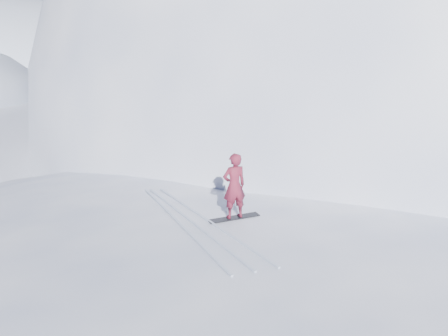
% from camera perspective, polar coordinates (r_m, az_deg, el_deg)
% --- Properties ---
extents(near_ridge, '(36.00, 28.00, 4.80)m').
position_cam_1_polar(near_ridge, '(12.04, 5.63, -18.62)').
color(near_ridge, white).
rests_on(near_ridge, ground).
extents(summit_peak, '(60.00, 56.00, 56.00)m').
position_cam_1_polar(summit_peak, '(41.18, 21.91, 5.07)').
color(summit_peak, white).
rests_on(summit_peak, ground).
extents(peak_shoulder, '(28.00, 24.00, 18.00)m').
position_cam_1_polar(peak_shoulder, '(29.93, 10.23, 2.34)').
color(peak_shoulder, white).
rests_on(peak_shoulder, ground).
extents(snowboard, '(1.44, 0.47, 0.02)m').
position_cam_1_polar(snowboard, '(11.54, 1.32, -6.51)').
color(snowboard, black).
rests_on(snowboard, near_ridge).
extents(snowboarder, '(0.68, 0.50, 1.73)m').
position_cam_1_polar(snowboarder, '(11.24, 1.35, -2.36)').
color(snowboarder, maroon).
rests_on(snowboarder, snowboard).
extents(board_tracks, '(2.20, 5.91, 0.04)m').
position_cam_1_polar(board_tracks, '(11.36, -4.14, -6.87)').
color(board_tracks, silver).
rests_on(board_tracks, ground).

